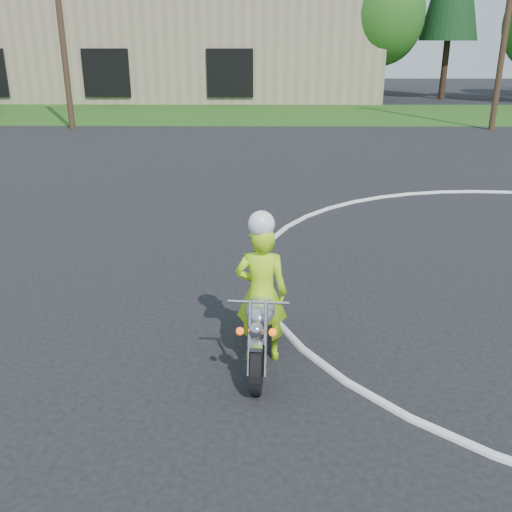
{
  "coord_description": "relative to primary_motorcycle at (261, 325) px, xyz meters",
  "views": [
    {
      "loc": [
        -5.91,
        -6.59,
        3.99
      ],
      "look_at": [
        -5.99,
        1.02,
        1.1
      ],
      "focal_mm": 40.0,
      "sensor_mm": 36.0,
      "label": 1
    }
  ],
  "objects": [
    {
      "name": "grass_strip",
      "position": [
        5.91,
        27.02,
        -0.53
      ],
      "size": [
        120.0,
        10.0,
        0.02
      ],
      "primitive_type": "cube",
      "color": "#1E4714",
      "rests_on": "ground"
    },
    {
      "name": "primary_motorcycle",
      "position": [
        0.0,
        0.0,
        0.0
      ],
      "size": [
        0.73,
        2.1,
        1.1
      ],
      "rotation": [
        0.0,
        0.0,
        -0.07
      ],
      "color": "black",
      "rests_on": "ground"
    },
    {
      "name": "rider_primary_grp",
      "position": [
        -0.0,
        0.14,
        0.45
      ],
      "size": [
        0.71,
        0.49,
        2.05
      ],
      "rotation": [
        0.0,
        0.0,
        -0.07
      ],
      "color": "#AFEE19",
      "rests_on": "ground"
    },
    {
      "name": "warehouse",
      "position": [
        -12.09,
        40.02,
        3.63
      ],
      "size": [
        41.0,
        17.0,
        8.3
      ],
      "color": "tan",
      "rests_on": "ground"
    },
    {
      "name": "utility_poles",
      "position": [
        10.91,
        21.02,
        4.66
      ],
      "size": [
        41.6,
        1.12,
        10.0
      ],
      "color": "#473321",
      "rests_on": "ground"
    }
  ]
}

